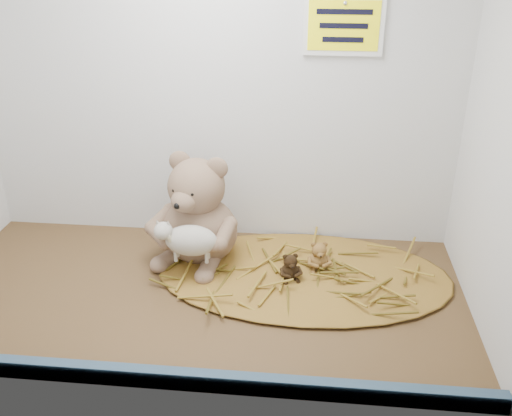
# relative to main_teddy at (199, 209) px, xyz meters

# --- Properties ---
(alcove_shell) EXTENTS (1.20, 0.60, 0.90)m
(alcove_shell) POSITION_rel_main_teddy_xyz_m (0.02, -0.07, 0.31)
(alcove_shell) COLOR #3D2715
(alcove_shell) RESTS_ON ground
(front_rail) EXTENTS (1.19, 0.02, 0.04)m
(front_rail) POSITION_rel_main_teddy_xyz_m (0.02, -0.45, -0.12)
(front_rail) COLOR #344E64
(front_rail) RESTS_ON shelf_floor
(straw_bed) EXTENTS (0.70, 0.40, 0.01)m
(straw_bed) POSITION_rel_main_teddy_xyz_m (0.26, -0.06, -0.13)
(straw_bed) COLOR brown
(straw_bed) RESTS_ON shelf_floor
(main_teddy) EXTENTS (0.29, 0.30, 0.28)m
(main_teddy) POSITION_rel_main_teddy_xyz_m (0.00, 0.00, 0.00)
(main_teddy) COLOR #8E7057
(main_teddy) RESTS_ON shelf_floor
(toy_lamb) EXTENTS (0.16, 0.10, 0.10)m
(toy_lamb) POSITION_rel_main_teddy_xyz_m (-0.00, -0.10, -0.03)
(toy_lamb) COLOR beige
(toy_lamb) RESTS_ON main_teddy
(mini_teddy_tan) EXTENTS (0.07, 0.07, 0.07)m
(mini_teddy_tan) POSITION_rel_main_teddy_xyz_m (0.29, -0.04, -0.09)
(mini_teddy_tan) COLOR olive
(mini_teddy_tan) RESTS_ON straw_bed
(mini_teddy_brown) EXTENTS (0.07, 0.07, 0.07)m
(mini_teddy_brown) POSITION_rel_main_teddy_xyz_m (0.23, -0.09, -0.09)
(mini_teddy_brown) COLOR black
(mini_teddy_brown) RESTS_ON straw_bed
(wall_sign) EXTENTS (0.16, 0.01, 0.11)m
(wall_sign) POSITION_rel_main_teddy_xyz_m (0.32, 0.14, 0.41)
(wall_sign) COLOR #FFF80D
(wall_sign) RESTS_ON back_wall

